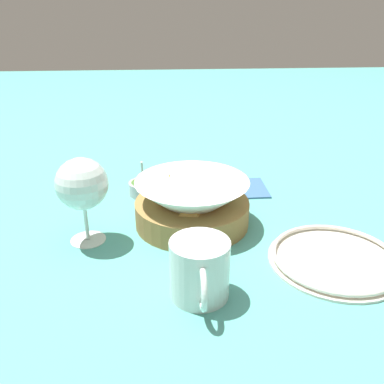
{
  "coord_description": "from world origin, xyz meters",
  "views": [
    {
      "loc": [
        0.77,
        -0.02,
        0.42
      ],
      "look_at": [
        0.01,
        0.04,
        0.07
      ],
      "focal_mm": 40.0,
      "sensor_mm": 36.0,
      "label": 1
    }
  ],
  "objects_px": {
    "wine_glass": "(82,186)",
    "food_basket": "(192,205)",
    "sauce_cup": "(144,187)",
    "side_plate": "(335,258)",
    "beer_mug": "(200,271)"
  },
  "relations": [
    {
      "from": "food_basket",
      "to": "sauce_cup",
      "type": "bearing_deg",
      "value": -145.58
    },
    {
      "from": "sauce_cup",
      "to": "side_plate",
      "type": "distance_m",
      "value": 0.46
    },
    {
      "from": "food_basket",
      "to": "wine_glass",
      "type": "bearing_deg",
      "value": -75.56
    },
    {
      "from": "food_basket",
      "to": "beer_mug",
      "type": "xyz_separation_m",
      "value": [
        0.23,
        -0.0,
        0.0
      ]
    },
    {
      "from": "beer_mug",
      "to": "sauce_cup",
      "type": "bearing_deg",
      "value": -165.5
    },
    {
      "from": "wine_glass",
      "to": "food_basket",
      "type": "bearing_deg",
      "value": 104.44
    },
    {
      "from": "wine_glass",
      "to": "beer_mug",
      "type": "height_order",
      "value": "wine_glass"
    },
    {
      "from": "side_plate",
      "to": "beer_mug",
      "type": "bearing_deg",
      "value": -73.23
    },
    {
      "from": "food_basket",
      "to": "sauce_cup",
      "type": "relative_size",
      "value": 2.42
    },
    {
      "from": "beer_mug",
      "to": "side_plate",
      "type": "xyz_separation_m",
      "value": [
        -0.07,
        0.24,
        -0.04
      ]
    },
    {
      "from": "sauce_cup",
      "to": "beer_mug",
      "type": "distance_m",
      "value": 0.39
    },
    {
      "from": "beer_mug",
      "to": "side_plate",
      "type": "height_order",
      "value": "beer_mug"
    },
    {
      "from": "beer_mug",
      "to": "wine_glass",
      "type": "bearing_deg",
      "value": -132.14
    },
    {
      "from": "food_basket",
      "to": "sauce_cup",
      "type": "height_order",
      "value": "food_basket"
    },
    {
      "from": "sauce_cup",
      "to": "wine_glass",
      "type": "bearing_deg",
      "value": -26.27
    }
  ]
}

